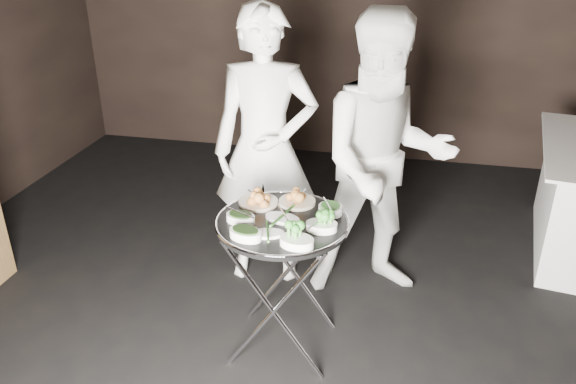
% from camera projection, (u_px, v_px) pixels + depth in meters
% --- Properties ---
extents(wall_back, '(6.00, 0.05, 3.00)m').
position_uv_depth(wall_back, '(365.00, 12.00, 5.50)').
color(wall_back, black).
rests_on(wall_back, floor).
extents(tray_stand, '(0.57, 0.48, 0.83)m').
position_uv_depth(tray_stand, '(282.00, 280.00, 3.18)').
color(tray_stand, silver).
rests_on(tray_stand, floor).
extents(serving_tray, '(0.73, 0.73, 0.04)m').
position_uv_depth(serving_tray, '(282.00, 223.00, 3.01)').
color(serving_tray, black).
rests_on(serving_tray, tray_stand).
extents(potato_plate_a, '(0.23, 0.23, 0.08)m').
position_uv_depth(potato_plate_a, '(258.00, 198.00, 3.18)').
color(potato_plate_a, beige).
rests_on(potato_plate_a, serving_tray).
extents(potato_plate_b, '(0.21, 0.21, 0.08)m').
position_uv_depth(potato_plate_b, '(297.00, 198.00, 3.18)').
color(potato_plate_b, beige).
rests_on(potato_plate_b, serving_tray).
extents(greens_bowl, '(0.13, 0.13, 0.08)m').
position_uv_depth(greens_bowl, '(330.00, 208.00, 3.07)').
color(greens_bowl, silver).
rests_on(greens_bowl, serving_tray).
extents(asparagus_plate_a, '(0.22, 0.16, 0.04)m').
position_uv_depth(asparagus_plate_a, '(282.00, 217.00, 3.01)').
color(asparagus_plate_a, silver).
rests_on(asparagus_plate_a, serving_tray).
extents(asparagus_plate_b, '(0.19, 0.14, 0.03)m').
position_uv_depth(asparagus_plate_b, '(268.00, 233.00, 2.87)').
color(asparagus_plate_b, silver).
rests_on(asparagus_plate_b, serving_tray).
extents(spinach_bowl_a, '(0.18, 0.14, 0.07)m').
position_uv_depth(spinach_bowl_a, '(241.00, 217.00, 2.99)').
color(spinach_bowl_a, silver).
rests_on(spinach_bowl_a, serving_tray).
extents(spinach_bowl_b, '(0.20, 0.16, 0.07)m').
position_uv_depth(spinach_bowl_b, '(245.00, 233.00, 2.83)').
color(spinach_bowl_b, silver).
rests_on(spinach_bowl_b, serving_tray).
extents(broccoli_bowl_a, '(0.17, 0.13, 0.07)m').
position_uv_depth(broccoli_bowl_a, '(322.00, 225.00, 2.91)').
color(broccoli_bowl_a, silver).
rests_on(broccoli_bowl_a, serving_tray).
extents(broccoli_bowl_b, '(0.19, 0.15, 0.07)m').
position_uv_depth(broccoli_bowl_b, '(297.00, 240.00, 2.77)').
color(broccoli_bowl_b, silver).
rests_on(broccoli_bowl_b, serving_tray).
extents(serving_utensils, '(0.59, 0.45, 0.01)m').
position_uv_depth(serving_utensils, '(288.00, 207.00, 3.04)').
color(serving_utensils, silver).
rests_on(serving_utensils, serving_tray).
extents(waiter_left, '(0.75, 0.56, 1.89)m').
position_uv_depth(waiter_left, '(265.00, 150.00, 3.69)').
color(waiter_left, white).
rests_on(waiter_left, floor).
extents(waiter_right, '(1.07, 0.94, 1.87)m').
position_uv_depth(waiter_right, '(384.00, 161.00, 3.53)').
color(waiter_right, white).
rests_on(waiter_right, floor).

